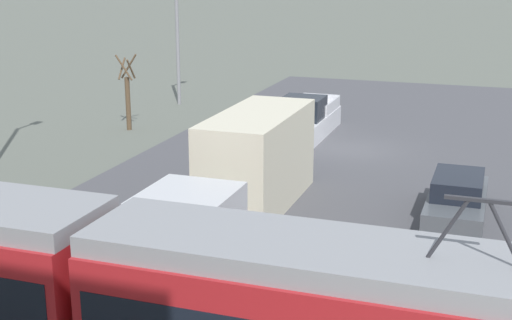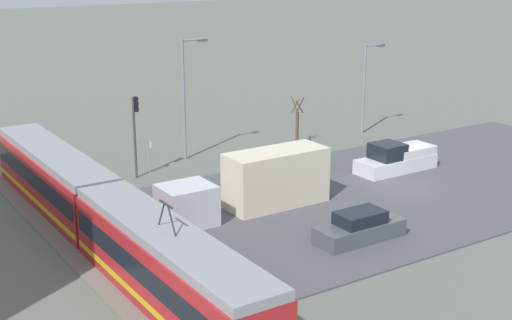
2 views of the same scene
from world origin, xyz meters
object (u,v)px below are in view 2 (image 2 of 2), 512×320
box_truck (256,184)px  sedan_car_0 (360,228)px  street_tree (297,124)px  street_lamp_mid_block (186,91)px  street_lamp_near_crossing (366,82)px  traffic_light_pole (135,126)px  light_rail_tram (102,215)px  no_parking_sign (150,154)px  pickup_truck (394,160)px

box_truck → sedan_car_0: box_truck is taller
street_tree → street_lamp_mid_block: 8.99m
sedan_car_0 → street_lamp_mid_block: bearing=0.5°
street_lamp_near_crossing → sedan_car_0: bearing=137.9°
street_lamp_mid_block → sedan_car_0: bearing=-179.5°
sedan_car_0 → street_lamp_near_crossing: bearing=-42.1°
box_truck → street_lamp_mid_block: size_ratio=1.20×
sedan_car_0 → traffic_light_pole: 16.74m
sedan_car_0 → street_tree: bearing=-26.5°
light_rail_tram → no_parking_sign: size_ratio=13.44×
box_truck → street_lamp_mid_block: street_lamp_mid_block is taller
box_truck → street_lamp_mid_block: 11.95m
pickup_truck → street_tree: (8.70, 1.51, 0.89)m
pickup_truck → street_lamp_near_crossing: street_lamp_near_crossing is taller
street_tree → street_lamp_mid_block: bearing=79.0°
box_truck → street_tree: size_ratio=2.67×
street_tree → street_lamp_mid_block: (1.61, 8.29, 3.09)m
street_lamp_near_crossing → traffic_light_pole: bearing=92.8°
light_rail_tram → sedan_car_0: light_rail_tram is taller
box_truck → sedan_car_0: (-6.54, -1.92, -0.85)m
pickup_truck → street_tree: size_ratio=1.51×
box_truck → traffic_light_pole: size_ratio=1.91×
pickup_truck → traffic_light_pole: (8.16, 14.57, 2.59)m
light_rail_tram → street_lamp_near_crossing: 28.21m
box_truck → traffic_light_pole: (9.23, 3.01, 1.86)m
box_truck → street_lamp_near_crossing: size_ratio=1.42×
box_truck → pickup_truck: size_ratio=1.77×
box_truck → sedan_car_0: size_ratio=2.12×
light_rail_tram → sedan_car_0: 12.68m
street_lamp_near_crossing → pickup_truck: bearing=148.9°
box_truck → pickup_truck: bearing=-84.7°
street_lamp_mid_block → no_parking_sign: street_lamp_mid_block is taller
light_rail_tram → pickup_truck: 20.64m
no_parking_sign → traffic_light_pole: bearing=111.6°
light_rail_tram → sedan_car_0: size_ratio=6.00×
street_tree → street_lamp_near_crossing: bearing=-86.4°
pickup_truck → street_lamp_mid_block: bearing=43.5°
light_rail_tram → box_truck: 9.03m
no_parking_sign → sedan_car_0: bearing=-166.8°
box_truck → no_parking_sign: bearing=10.9°
sedan_car_0 → traffic_light_pole: bearing=17.4°
street_tree → sedan_car_0: bearing=153.5°
box_truck → street_lamp_mid_block: (11.36, -1.77, 3.25)m
light_rail_tram → street_tree: 21.53m
traffic_light_pole → pickup_truck: bearing=-119.3°
street_lamp_mid_block → no_parking_sign: bearing=114.9°
street_tree → no_parking_sign: bearing=90.4°
no_parking_sign → street_lamp_near_crossing: bearing=-88.4°
box_truck → pickup_truck: box_truck is taller
box_truck → street_lamp_mid_block: bearing=-8.8°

